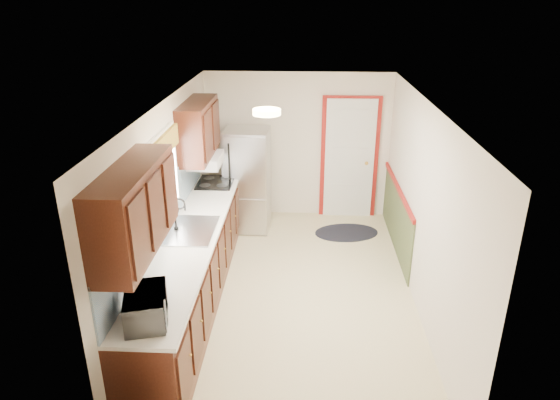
# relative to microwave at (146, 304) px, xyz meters

# --- Properties ---
(room_shell) EXTENTS (3.20, 5.20, 2.52)m
(room_shell) POSITION_rel_microwave_xyz_m (1.20, 1.95, 0.09)
(room_shell) COLOR beige
(room_shell) RESTS_ON ground
(kitchen_run) EXTENTS (0.63, 4.00, 2.20)m
(kitchen_run) POSITION_rel_microwave_xyz_m (-0.04, 1.66, -0.30)
(kitchen_run) COLOR #38160C
(kitchen_run) RESTS_ON ground
(back_wall_trim) EXTENTS (1.12, 2.30, 2.08)m
(back_wall_trim) POSITION_rel_microwave_xyz_m (2.19, 4.16, -0.22)
(back_wall_trim) COLOR maroon
(back_wall_trim) RESTS_ON ground
(ceiling_fixture) EXTENTS (0.30, 0.30, 0.06)m
(ceiling_fixture) POSITION_rel_microwave_xyz_m (0.90, 1.75, 1.25)
(ceiling_fixture) COLOR #FFD88C
(ceiling_fixture) RESTS_ON room_shell
(microwave) EXTENTS (0.40, 0.56, 0.34)m
(microwave) POSITION_rel_microwave_xyz_m (0.00, 0.00, 0.00)
(microwave) COLOR white
(microwave) RESTS_ON kitchen_run
(refrigerator) EXTENTS (0.70, 0.70, 1.63)m
(refrigerator) POSITION_rel_microwave_xyz_m (0.43, 3.85, -0.30)
(refrigerator) COLOR #B7B7BC
(refrigerator) RESTS_ON ground
(rug) EXTENTS (1.10, 0.81, 0.01)m
(rug) POSITION_rel_microwave_xyz_m (2.00, 3.70, -1.10)
(rug) COLOR black
(rug) RESTS_ON ground
(cooktop) EXTENTS (0.52, 0.62, 0.02)m
(cooktop) POSITION_rel_microwave_xyz_m (0.01, 3.35, -0.16)
(cooktop) COLOR black
(cooktop) RESTS_ON kitchen_run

